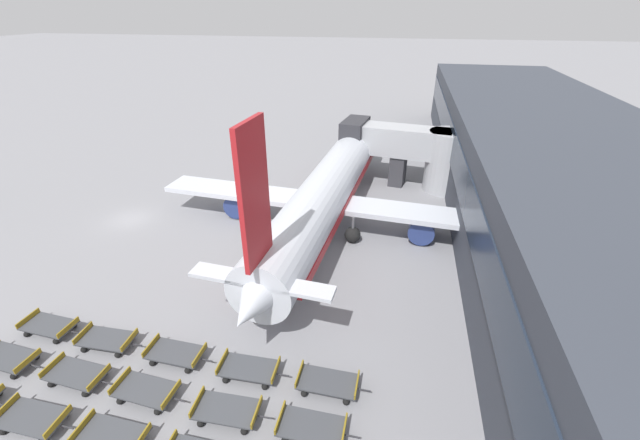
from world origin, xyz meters
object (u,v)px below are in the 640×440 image
baggage_dolly_row_near_col_c (112,437)px  airplane (327,191)px  baggage_dolly_row_mid_a_col_a (8,358)px  baggage_dolly_row_mid_b_col_a (49,326)px  baggage_dolly_row_mid_a_col_d (227,410)px  baggage_dolly_row_mid_b_col_e (328,382)px  baggage_dolly_row_mid_a_col_c (146,391)px  baggage_dolly_row_mid_a_col_e (312,427)px  baggage_dolly_row_mid_b_col_c (176,353)px  baggage_dolly_row_mid_a_col_b (77,374)px  baggage_dolly_row_mid_b_col_d (249,369)px  baggage_dolly_row_near_col_b (33,418)px  baggage_dolly_row_mid_b_col_b (107,340)px

baggage_dolly_row_near_col_c → airplane: bearing=75.9°
baggage_dolly_row_mid_a_col_a → baggage_dolly_row_mid_b_col_a: same height
baggage_dolly_row_mid_b_col_a → airplane: bearing=50.6°
airplane → baggage_dolly_row_mid_a_col_d: (-1.10, -20.65, -2.78)m
baggage_dolly_row_mid_a_col_a → baggage_dolly_row_mid_b_col_e: size_ratio=1.01×
baggage_dolly_row_mid_a_col_c → baggage_dolly_row_near_col_c: bearing=-92.5°
baggage_dolly_row_mid_a_col_e → baggage_dolly_row_mid_b_col_a: size_ratio=0.99×
airplane → baggage_dolly_row_mid_b_col_c: (-5.47, -17.87, -2.78)m
baggage_dolly_row_mid_a_col_a → baggage_dolly_row_mid_a_col_b: same height
baggage_dolly_row_mid_a_col_d → baggage_dolly_row_mid_b_col_d: bearing=86.5°
baggage_dolly_row_near_col_c → baggage_dolly_row_near_col_b: bearing=179.6°
baggage_dolly_row_mid_a_col_b → baggage_dolly_row_mid_b_col_a: size_ratio=1.00×
baggage_dolly_row_mid_a_col_c → baggage_dolly_row_mid_b_col_d: (4.74, 2.41, 0.00)m
baggage_dolly_row_mid_a_col_b → baggage_dolly_row_mid_a_col_c: (4.30, -0.16, 0.00)m
baggage_dolly_row_near_col_b → baggage_dolly_row_mid_a_col_c: same height
baggage_dolly_row_mid_a_col_c → baggage_dolly_row_mid_b_col_a: 9.18m
baggage_dolly_row_near_col_b → baggage_dolly_row_mid_b_col_d: 10.46m
baggage_dolly_row_mid_a_col_d → baggage_dolly_row_mid_a_col_e: size_ratio=1.00×
baggage_dolly_row_mid_b_col_a → baggage_dolly_row_mid_b_col_c: 8.90m
baggage_dolly_row_mid_a_col_b → baggage_dolly_row_near_col_b: bearing=-93.8°
baggage_dolly_row_mid_a_col_e → baggage_dolly_row_mid_a_col_a: bearing=178.2°
baggage_dolly_row_mid_b_col_c → baggage_dolly_row_mid_b_col_d: same height
baggage_dolly_row_mid_a_col_a → baggage_dolly_row_mid_a_col_d: 13.54m
baggage_dolly_row_mid_a_col_b → baggage_dolly_row_mid_b_col_d: size_ratio=1.01×
baggage_dolly_row_mid_b_col_d → baggage_dolly_row_mid_b_col_e: same height
airplane → baggage_dolly_row_mid_b_col_d: (-0.94, -18.05, -2.78)m
airplane → baggage_dolly_row_mid_a_col_d: airplane is taller
baggage_dolly_row_near_col_b → baggage_dolly_row_mid_a_col_a: bearing=147.4°
baggage_dolly_row_mid_b_col_b → baggage_dolly_row_mid_a_col_c: bearing=-31.9°
baggage_dolly_row_near_col_b → baggage_dolly_row_mid_a_col_b: (0.18, 2.69, 0.00)m
baggage_dolly_row_mid_b_col_c → baggage_dolly_row_mid_b_col_e: same height
baggage_dolly_row_mid_a_col_a → baggage_dolly_row_mid_b_col_b: size_ratio=1.01×
baggage_dolly_row_mid_b_col_d → baggage_dolly_row_mid_a_col_a: bearing=-171.4°
baggage_dolly_row_near_col_c → baggage_dolly_row_mid_b_col_b: 6.78m
baggage_dolly_row_near_col_c → baggage_dolly_row_mid_a_col_e: bearing=14.6°
baggage_dolly_row_mid_b_col_e → baggage_dolly_row_mid_b_col_d: bearing=-179.9°
baggage_dolly_row_mid_a_col_d → baggage_dolly_row_mid_b_col_a: 13.64m
baggage_dolly_row_near_col_b → baggage_dolly_row_mid_b_col_a: size_ratio=0.99×
baggage_dolly_row_mid_a_col_c → baggage_dolly_row_mid_a_col_e: 8.89m
baggage_dolly_row_mid_b_col_c → baggage_dolly_row_near_col_c: bearing=-93.6°
airplane → baggage_dolly_row_mid_b_col_e: (3.47, -18.04, -2.78)m
airplane → baggage_dolly_row_mid_b_col_a: airplane is taller
baggage_dolly_row_mid_a_col_c → baggage_dolly_row_mid_b_col_a: same height
baggage_dolly_row_mid_a_col_c → baggage_dolly_row_mid_a_col_d: size_ratio=1.01×
baggage_dolly_row_mid_a_col_a → baggage_dolly_row_mid_a_col_d: same height
baggage_dolly_row_mid_a_col_d → baggage_dolly_row_mid_b_col_b: bearing=162.0°
baggage_dolly_row_mid_a_col_a → baggage_dolly_row_mid_b_col_b: bearing=27.6°
baggage_dolly_row_mid_b_col_b → baggage_dolly_row_mid_a_col_a: bearing=-152.4°
baggage_dolly_row_mid_a_col_b → baggage_dolly_row_mid_a_col_e: 13.19m
baggage_dolly_row_near_col_b → baggage_dolly_row_mid_b_col_d: bearing=28.2°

